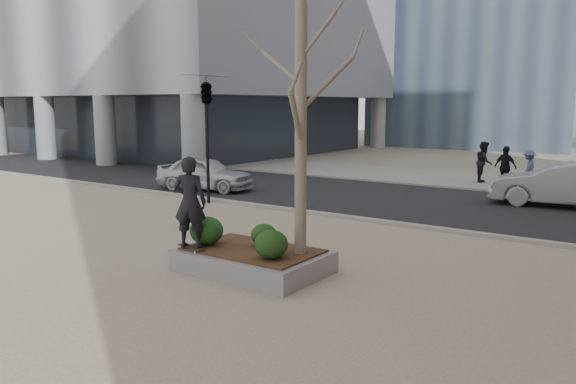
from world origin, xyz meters
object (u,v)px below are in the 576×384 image
Objects in this scene: police_car at (205,173)px; planter at (253,261)px; skateboarder at (190,202)px; skateboard at (191,248)px.

planter is at bearing -143.38° from police_car.
skateboarder reaches higher than police_car.
skateboard is (-1.10, -0.71, 0.26)m from planter.
skateboard is at bearing -114.08° from skateboarder.
planter is 1.82m from skateboarder.
skateboard is 0.41× the size of skateboarder.
skateboard is 0.19× the size of police_car.
police_car is (-8.66, 7.72, 0.48)m from planter.
skateboard is at bearing -147.05° from planter.
skateboarder is (0.00, -0.00, 1.00)m from skateboard.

